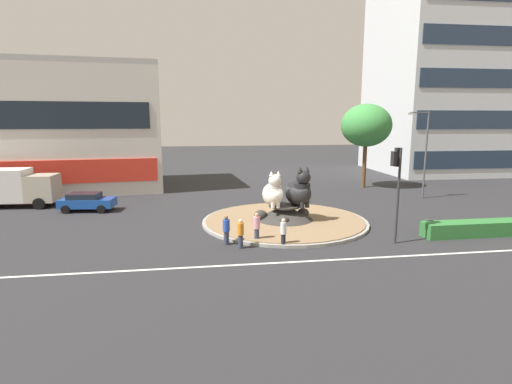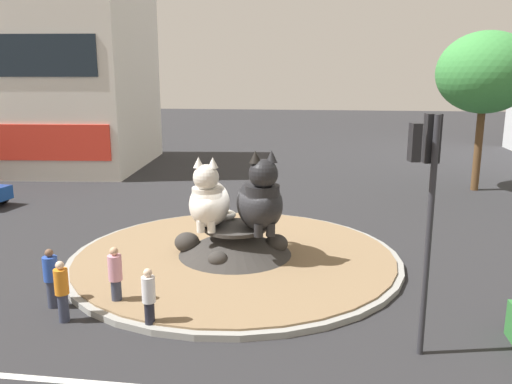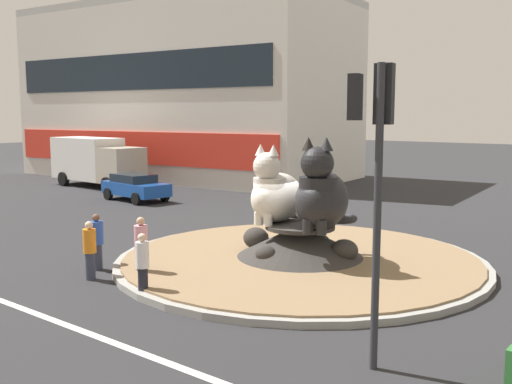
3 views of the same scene
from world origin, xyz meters
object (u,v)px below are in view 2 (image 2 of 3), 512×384
Objects in this scene: cat_statue_white at (209,201)px; pedestrian_blue_shirt at (51,277)px; pedestrian_pink_shirt at (115,276)px; traffic_light_mast at (427,183)px; pedestrian_orange_shirt at (62,290)px; broadleaf_tree_behind_island at (485,73)px; pedestrian_white_shirt at (149,298)px; cat_statue_black at (260,200)px.

cat_statue_white is 5.56m from pedestrian_blue_shirt.
pedestrian_blue_shirt is at bearing 177.90° from pedestrian_pink_shirt.
cat_statue_white is 8.18m from traffic_light_mast.
pedestrian_pink_shirt is at bearing 69.63° from traffic_light_mast.
pedestrian_orange_shirt is at bearing 103.97° from pedestrian_blue_shirt.
pedestrian_white_shirt is at bearing -124.63° from broadleaf_tree_behind_island.
pedestrian_pink_shirt is 1.04× the size of pedestrian_blue_shirt.
pedestrian_pink_shirt reaches higher than pedestrian_blue_shirt.
pedestrian_orange_shirt is (-14.84, -17.91, -5.49)m from broadleaf_tree_behind_island.
cat_statue_white is at bearing 37.87° from traffic_light_mast.
pedestrian_pink_shirt is 1.07× the size of pedestrian_white_shirt.
traffic_light_mast is 19.35m from broadleaf_tree_behind_island.
broadleaf_tree_behind_island is 5.18× the size of pedestrian_orange_shirt.
pedestrian_pink_shirt is at bearing 166.16° from pedestrian_white_shirt.
broadleaf_tree_behind_island is at bearing -79.09° from pedestrian_orange_shirt.
pedestrian_orange_shirt is at bearing -157.68° from pedestrian_white_shirt.
pedestrian_blue_shirt is at bearing 3.65° from pedestrian_orange_shirt.
pedestrian_pink_shirt reaches higher than pedestrian_orange_shirt.
pedestrian_pink_shirt reaches higher than pedestrian_white_shirt.
cat_statue_black is 1.79× the size of pedestrian_white_shirt.
pedestrian_blue_shirt is at bearing -70.73° from cat_statue_black.
cat_statue_black is at bearing 28.73° from traffic_light_mast.
broadleaf_tree_behind_island is 23.79m from pedestrian_blue_shirt.
pedestrian_pink_shirt is (-1.71, -3.97, -1.20)m from cat_statue_white.
cat_statue_black is 1.74× the size of pedestrian_blue_shirt.
cat_statue_white is 1.50× the size of pedestrian_white_shirt.
broadleaf_tree_behind_island reaches higher than pedestrian_orange_shirt.
pedestrian_pink_shirt is 1.41m from pedestrian_orange_shirt.
traffic_light_mast is at bearing -17.22° from pedestrian_pink_shirt.
cat_statue_black is at bearing -128.23° from broadleaf_tree_behind_island.
traffic_light_mast reaches higher than pedestrian_blue_shirt.
cat_statue_black is 0.54× the size of traffic_light_mast.
pedestrian_blue_shirt is at bearing -170.66° from pedestrian_white_shirt.
traffic_light_mast is 8.40m from pedestrian_pink_shirt.
cat_statue_white is 0.84× the size of cat_statue_black.
cat_statue_white is at bearing 58.70° from pedestrian_pink_shirt.
broadleaf_tree_behind_island reaches higher than cat_statue_white.
traffic_light_mast is at bearing -131.46° from pedestrian_orange_shirt.
pedestrian_white_shirt is at bearing 134.29° from pedestrian_blue_shirt.
traffic_light_mast is 3.12× the size of pedestrian_pink_shirt.
pedestrian_white_shirt is at bearing -7.69° from cat_statue_white.
pedestrian_white_shirt is at bearing 77.46° from traffic_light_mast.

